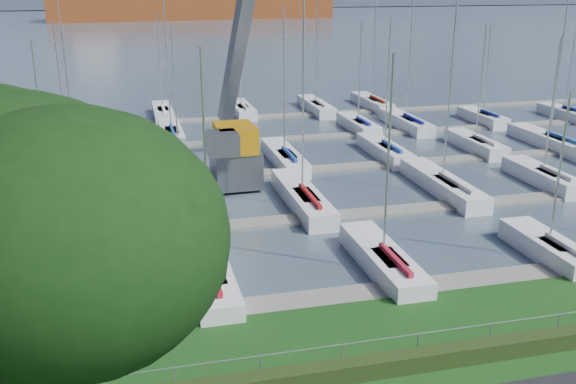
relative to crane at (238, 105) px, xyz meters
name	(u,v)px	position (x,y,z in m)	size (l,w,h in m)	color
water	(142,13)	(0.45, 235.45, -5.73)	(800.00, 540.00, 0.20)	#425261
hedge	(371,367)	(0.45, -24.95, -4.98)	(80.00, 0.70, 0.70)	#243513
fence	(368,341)	(0.45, -24.55, -4.13)	(0.04, 0.04, 80.00)	#999CA1
docks	(242,175)	(0.45, 1.45, -5.55)	(90.00, 41.60, 0.25)	slate
crane	(238,105)	(0.00, 0.00, 0.00)	(5.67, 13.22, 22.35)	#5A5D61
cargo_ship_mid	(181,8)	(12.87, 191.56, -1.77)	(99.00, 24.16, 21.50)	brown
sailboat_fleet	(200,93)	(-2.12, 4.58, 0.13)	(74.96, 49.83, 13.59)	maroon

